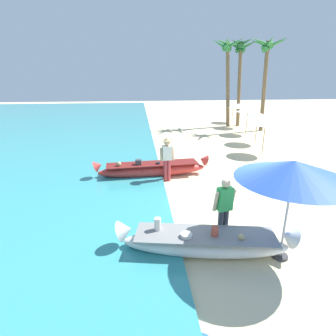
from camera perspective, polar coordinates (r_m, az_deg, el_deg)
ground_plane at (r=8.05m, az=16.01°, el=-11.15°), size 80.00×80.00×0.00m
boat_white_foreground at (r=6.47m, az=7.84°, el=-15.54°), size 4.17×1.49×0.83m
boat_red_midground at (r=11.02m, az=-3.35°, el=-0.25°), size 4.78×1.10×0.86m
person_vendor_hatted at (r=10.28m, az=-0.21°, el=2.56°), size 0.56×0.44×1.77m
person_tourist_customer at (r=6.68m, az=11.94°, el=-8.09°), size 0.58×0.32×1.68m
patio_umbrella_large at (r=6.02m, az=25.35°, el=-0.49°), size 2.39×2.39×2.34m
parasol_row_0 at (r=14.77m, az=20.20°, el=9.33°), size 1.60×1.60×1.91m
parasol_row_1 at (r=17.19m, az=18.71°, el=10.71°), size 1.60×1.60×1.91m
parasol_row_2 at (r=19.82m, az=16.76°, el=11.89°), size 1.60×1.60×1.91m
parasol_row_3 at (r=22.39m, az=14.92°, el=12.79°), size 1.60×1.60×1.91m
parasol_row_4 at (r=24.96m, az=13.84°, el=13.46°), size 1.60×1.60×1.91m
palm_tree_tall_inland at (r=21.47m, az=20.45°, el=21.87°), size 2.86×3.04×6.60m
palm_tree_leaning_seaward at (r=23.20m, az=15.29°, el=21.95°), size 2.64×2.89×6.79m
palm_tree_mid_cluster at (r=22.62m, az=12.73°, el=22.62°), size 2.68×2.80×6.77m
paddle at (r=5.40m, az=5.13°, el=-27.60°), size 0.36×1.88×0.05m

